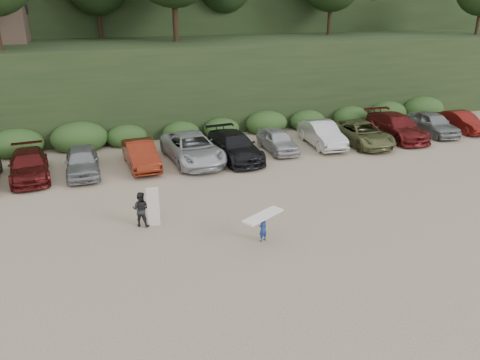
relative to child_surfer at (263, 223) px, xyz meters
name	(u,v)px	position (x,y,z in m)	size (l,w,h in m)	color
ground	(224,241)	(-1.47, 0.46, -0.78)	(120.00, 120.00, 0.00)	tan
parked_cars	(218,146)	(1.14, 10.48, -0.03)	(39.52, 6.23, 1.62)	#9B9A9F
child_surfer	(263,223)	(0.00, 0.00, 0.00)	(1.94, 1.40, 1.15)	navy
adult_surfer	(142,209)	(-4.36, 2.87, 0.00)	(1.23, 0.87, 1.82)	black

